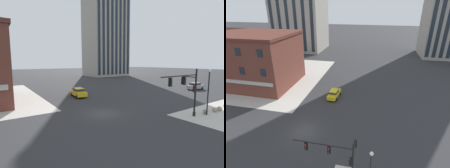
{
  "view_description": "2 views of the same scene",
  "coord_description": "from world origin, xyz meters",
  "views": [
    {
      "loc": [
        -11.3,
        -18.07,
        6.41
      ],
      "look_at": [
        4.89,
        5.06,
        2.86
      ],
      "focal_mm": 27.83,
      "sensor_mm": 36.0,
      "label": 1
    },
    {
      "loc": [
        9.69,
        -20.08,
        17.5
      ],
      "look_at": [
        3.37,
        8.09,
        4.64
      ],
      "focal_mm": 28.55,
      "sensor_mm": 36.0,
      "label": 2
    }
  ],
  "objects": [
    {
      "name": "ground_plane",
      "position": [
        0.0,
        0.0,
        0.0
      ],
      "size": [
        320.0,
        320.0,
        0.0
      ],
      "primitive_type": "plane",
      "color": "#2D2D30"
    },
    {
      "name": "residential_tower_skyline_right",
      "position": [
        33.96,
        52.03,
        27.23
      ],
      "size": [
        18.01,
        14.8,
        54.42
      ],
      "color": "#9E998E",
      "rests_on": "ground"
    },
    {
      "name": "street_lamp_corner_near",
      "position": [
        10.0,
        -7.85,
        3.51
      ],
      "size": [
        0.36,
        0.36,
        5.64
      ],
      "color": "black",
      "rests_on": "ground"
    },
    {
      "name": "bollard_sphere_curb_c",
      "position": [
        13.14,
        -7.93,
        0.31
      ],
      "size": [
        0.62,
        0.62,
        0.62
      ],
      "primitive_type": "sphere",
      "color": "gray",
      "rests_on": "ground"
    },
    {
      "name": "traffic_signal_main",
      "position": [
        7.03,
        -6.99,
        3.56
      ],
      "size": [
        6.41,
        2.09,
        5.67
      ],
      "color": "black",
      "rests_on": "ground"
    },
    {
      "name": "car_main_southbound_far",
      "position": [
        27.82,
        3.71,
        0.92
      ],
      "size": [
        4.53,
        2.16,
        1.68
      ],
      "color": "#99999E",
      "rests_on": "ground"
    },
    {
      "name": "car_main_southbound_near",
      "position": [
        1.79,
        11.46,
        0.92
      ],
      "size": [
        2.1,
        4.5,
        1.68
      ],
      "color": "gold",
      "rests_on": "ground"
    },
    {
      "name": "bollard_sphere_curb_a",
      "position": [
        10.33,
        -7.54,
        0.31
      ],
      "size": [
        0.62,
        0.62,
        0.62
      ],
      "primitive_type": "sphere",
      "color": "gray",
      "rests_on": "ground"
    },
    {
      "name": "bollard_sphere_curb_b",
      "position": [
        12.16,
        -7.78,
        0.31
      ],
      "size": [
        0.62,
        0.62,
        0.62
      ],
      "primitive_type": "sphere",
      "color": "gray",
      "rests_on": "ground"
    }
  ]
}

